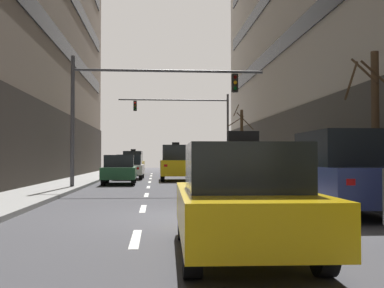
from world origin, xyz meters
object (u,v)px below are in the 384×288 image
at_px(car_parked_2, 278,175).
at_px(traffic_signal_0, 134,98).
at_px(car_parked_3, 249,171).
at_px(street_tree_3, 374,121).
at_px(car_driving_0, 120,170).
at_px(traffic_signal_1, 195,118).
at_px(car_parked_1, 340,173).
at_px(taxi_driving_4, 242,200).
at_px(pedestrian_0, 341,168).
at_px(taxi_driving_3, 133,163).
at_px(taxi_driving_2, 176,163).
at_px(street_tree_2, 242,140).
at_px(car_driving_1, 130,167).

relative_size(car_parked_2, traffic_signal_0, 0.49).
bearing_deg(car_parked_3, street_tree_3, -77.74).
height_order(car_driving_0, traffic_signal_1, traffic_signal_1).
xyz_separation_m(car_parked_1, car_parked_2, (0.00, 6.18, -0.25)).
distance_m(taxi_driving_4, car_parked_3, 16.84).
xyz_separation_m(traffic_signal_1, pedestrian_0, (3.43, -22.96, -3.68)).
distance_m(car_driving_0, car_parked_1, 15.99).
distance_m(taxi_driving_3, street_tree_3, 28.33).
relative_size(car_driving_0, taxi_driving_2, 0.92).
height_order(street_tree_2, street_tree_3, street_tree_2).
bearing_deg(traffic_signal_0, car_parked_2, -36.08).
bearing_deg(taxi_driving_3, car_driving_1, -88.96).
distance_m(traffic_signal_1, street_tree_2, 5.01).
distance_m(car_driving_1, taxi_driving_3, 8.33).
bearing_deg(street_tree_2, taxi_driving_2, -129.67).
xyz_separation_m(car_driving_0, traffic_signal_1, (5.26, 13.67, 3.97)).
distance_m(car_driving_0, taxi_driving_4, 19.67).
xyz_separation_m(car_driving_0, car_parked_3, (6.56, -2.91, -0.01)).
height_order(car_parked_2, street_tree_2, street_tree_2).
height_order(traffic_signal_1, street_tree_2, traffic_signal_1).
distance_m(traffic_signal_0, pedestrian_0, 9.69).
relative_size(taxi_driving_3, car_parked_2, 0.98).
distance_m(car_driving_0, street_tree_2, 13.71).
bearing_deg(taxi_driving_2, street_tree_3, -71.66).
distance_m(taxi_driving_2, taxi_driving_3, 11.23).
height_order(traffic_signal_0, street_tree_2, traffic_signal_0).
xyz_separation_m(car_driving_0, taxi_driving_2, (3.22, 3.99, 0.33)).
bearing_deg(traffic_signal_0, car_driving_1, 94.08).
distance_m(car_parked_1, street_tree_2, 25.20).
distance_m(car_driving_1, traffic_signal_1, 9.66).
distance_m(car_driving_0, car_parked_2, 10.66).
xyz_separation_m(car_driving_1, traffic_signal_0, (0.77, -10.76, 3.37)).
bearing_deg(traffic_signal_1, pedestrian_0, -81.51).
bearing_deg(taxi_driving_4, traffic_signal_0, 98.38).
bearing_deg(taxi_driving_2, car_parked_3, -64.11).
height_order(car_parked_2, traffic_signal_1, traffic_signal_1).
bearing_deg(street_tree_3, traffic_signal_0, 134.01).
distance_m(taxi_driving_4, car_parked_1, 5.90).
distance_m(traffic_signal_0, street_tree_2, 16.71).
bearing_deg(car_driving_1, taxi_driving_3, 91.04).
relative_size(car_driving_1, traffic_signal_1, 0.48).
xyz_separation_m(taxi_driving_3, taxi_driving_4, (3.14, -34.17, -0.21)).
distance_m(car_driving_1, car_parked_3, 11.31).
height_order(car_driving_0, street_tree_2, street_tree_2).
bearing_deg(taxi_driving_3, traffic_signal_0, -87.24).
xyz_separation_m(car_driving_0, pedestrian_0, (8.69, -9.28, 0.28)).
height_order(car_driving_0, traffic_signal_0, traffic_signal_0).
xyz_separation_m(taxi_driving_2, car_parked_1, (3.35, -18.56, -0.07)).
relative_size(taxi_driving_4, traffic_signal_0, 0.49).
relative_size(taxi_driving_4, street_tree_2, 0.79).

